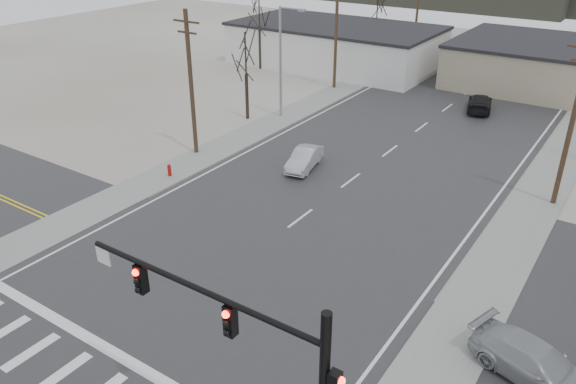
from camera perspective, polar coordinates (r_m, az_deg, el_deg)
name	(u,v)px	position (r m, az deg, el deg)	size (l,w,h in m)	color
ground	(206,290)	(26.51, -8.28, -9.79)	(140.00, 140.00, 0.00)	beige
main_road	(358,175)	(37.27, 7.10, 1.70)	(18.00, 110.00, 0.05)	#2A2A2D
cross_road	(206,289)	(26.50, -8.29, -9.75)	(90.00, 10.00, 0.04)	#2A2A2D
sidewalk_left	(271,123)	(46.32, -1.75, 6.98)	(3.00, 90.00, 0.06)	gray
sidewalk_right	(544,187)	(38.91, 24.59, 0.47)	(3.00, 90.00, 0.06)	gray
traffic_signal_mast	(263,362)	(15.92, -2.53, -16.87)	(8.95, 0.43, 7.20)	black
fire_hydrant	(169,170)	(37.50, -11.96, 2.19)	(0.24, 0.24, 0.87)	#A50C0C
building_left_far	(335,45)	(64.81, 4.82, 14.68)	(22.30, 12.30, 4.50)	silver
upole_left_b	(191,82)	(39.43, -9.84, 10.99)	(2.20, 0.30, 10.00)	#473621
upole_left_c	(336,34)	(55.23, 4.90, 15.73)	(2.20, 0.30, 10.00)	#473621
upole_left_d	(418,7)	(73.11, 13.04, 17.86)	(2.20, 0.30, 10.00)	#473621
upole_right_a	(573,120)	(35.14, 26.95, 6.52)	(2.20, 0.30, 10.00)	#473621
streetlight_main	(282,57)	(46.57, -0.57, 13.59)	(2.40, 0.25, 9.00)	gray
tree_left_near	(246,56)	(46.24, -4.33, 13.60)	(3.30, 3.30, 7.35)	#32281E
tree_left_far	(378,2)	(68.49, 9.11, 18.52)	(3.96, 3.96, 8.82)	#32281E
tree_left_mid	(259,10)	(62.35, -2.95, 18.02)	(3.96, 3.96, 8.82)	#32281E
sedan_crossing	(304,159)	(37.77, 1.66, 3.40)	(1.41, 4.04, 1.33)	#A2A6AC
car_far_a	(480,103)	(51.96, 18.91, 8.59)	(1.94, 4.77, 1.38)	black
car_far_b	(499,38)	(80.95, 20.66, 14.39)	(1.47, 3.65, 1.24)	black
car_parked_silver	(536,364)	(23.35, 23.91, -15.70)	(2.03, 5.00, 1.45)	#909699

